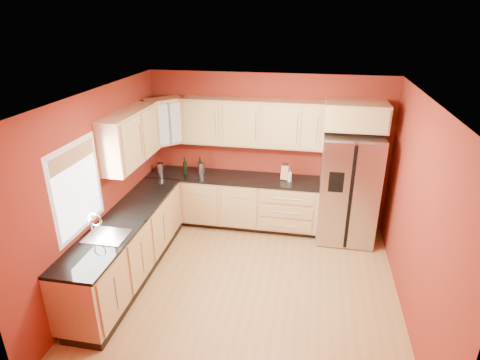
# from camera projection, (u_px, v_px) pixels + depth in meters

# --- Properties ---
(floor) EXTENTS (4.00, 4.00, 0.00)m
(floor) POSITION_uv_depth(u_px,v_px,m) (247.00, 288.00, 5.49)
(floor) COLOR #A87C41
(floor) RESTS_ON ground
(ceiling) EXTENTS (4.00, 4.00, 0.00)m
(ceiling) POSITION_uv_depth(u_px,v_px,m) (249.00, 98.00, 4.47)
(ceiling) COLOR silver
(ceiling) RESTS_ON wall_back
(wall_back) EXTENTS (4.00, 0.04, 2.60)m
(wall_back) POSITION_uv_depth(u_px,v_px,m) (268.00, 151.00, 6.79)
(wall_back) COLOR maroon
(wall_back) RESTS_ON floor
(wall_front) EXTENTS (4.00, 0.04, 2.60)m
(wall_front) POSITION_uv_depth(u_px,v_px,m) (206.00, 312.00, 3.17)
(wall_front) COLOR maroon
(wall_front) RESTS_ON floor
(wall_left) EXTENTS (0.04, 4.00, 2.60)m
(wall_left) POSITION_uv_depth(u_px,v_px,m) (100.00, 190.00, 5.32)
(wall_left) COLOR maroon
(wall_left) RESTS_ON floor
(wall_right) EXTENTS (0.04, 4.00, 2.60)m
(wall_right) POSITION_uv_depth(u_px,v_px,m) (418.00, 216.00, 4.64)
(wall_right) COLOR maroon
(wall_right) RESTS_ON floor
(base_cabinets_back) EXTENTS (2.90, 0.60, 0.88)m
(base_cabinets_back) POSITION_uv_depth(u_px,v_px,m) (233.00, 202.00, 6.95)
(base_cabinets_back) COLOR #B07B55
(base_cabinets_back) RESTS_ON floor
(base_cabinets_left) EXTENTS (0.60, 2.80, 0.88)m
(base_cabinets_left) POSITION_uv_depth(u_px,v_px,m) (128.00, 248.00, 5.60)
(base_cabinets_left) COLOR #B07B55
(base_cabinets_left) RESTS_ON floor
(countertop_back) EXTENTS (2.90, 0.62, 0.04)m
(countertop_back) POSITION_uv_depth(u_px,v_px,m) (232.00, 178.00, 6.76)
(countertop_back) COLOR black
(countertop_back) RESTS_ON base_cabinets_back
(countertop_left) EXTENTS (0.62, 2.80, 0.04)m
(countertop_left) POSITION_uv_depth(u_px,v_px,m) (125.00, 219.00, 5.42)
(countertop_left) COLOR black
(countertop_left) RESTS_ON base_cabinets_left
(upper_cabinets_back) EXTENTS (2.30, 0.33, 0.75)m
(upper_cabinets_back) POSITION_uv_depth(u_px,v_px,m) (252.00, 123.00, 6.48)
(upper_cabinets_back) COLOR #B07B55
(upper_cabinets_back) RESTS_ON wall_back
(upper_cabinets_left) EXTENTS (0.33, 1.35, 0.75)m
(upper_cabinets_left) POSITION_uv_depth(u_px,v_px,m) (131.00, 137.00, 5.74)
(upper_cabinets_left) COLOR #B07B55
(upper_cabinets_left) RESTS_ON wall_left
(corner_upper_cabinet) EXTENTS (0.67, 0.67, 0.75)m
(corner_upper_cabinet) POSITION_uv_depth(u_px,v_px,m) (165.00, 121.00, 6.57)
(corner_upper_cabinet) COLOR #B07B55
(corner_upper_cabinet) RESTS_ON wall_back
(over_fridge_cabinet) EXTENTS (0.92, 0.60, 0.40)m
(over_fridge_cabinet) POSITION_uv_depth(u_px,v_px,m) (356.00, 116.00, 6.00)
(over_fridge_cabinet) COLOR #B07B55
(over_fridge_cabinet) RESTS_ON wall_back
(refrigerator) EXTENTS (0.90, 0.75, 1.78)m
(refrigerator) POSITION_uv_depth(u_px,v_px,m) (348.00, 188.00, 6.38)
(refrigerator) COLOR #B3B3B8
(refrigerator) RESTS_ON floor
(window) EXTENTS (0.03, 0.90, 1.00)m
(window) POSITION_uv_depth(u_px,v_px,m) (77.00, 188.00, 4.77)
(window) COLOR white
(window) RESTS_ON wall_left
(sink_faucet) EXTENTS (0.50, 0.42, 0.30)m
(sink_faucet) POSITION_uv_depth(u_px,v_px,m) (105.00, 226.00, 4.90)
(sink_faucet) COLOR white
(sink_faucet) RESTS_ON countertop_left
(canister_left) EXTENTS (0.12, 0.12, 0.19)m
(canister_left) POSITION_uv_depth(u_px,v_px,m) (201.00, 168.00, 6.84)
(canister_left) COLOR #B3B3B8
(canister_left) RESTS_ON countertop_back
(canister_right) EXTENTS (0.15, 0.15, 0.18)m
(canister_right) POSITION_uv_depth(u_px,v_px,m) (160.00, 168.00, 6.86)
(canister_right) COLOR #B3B3B8
(canister_right) RESTS_ON countertop_back
(wine_bottle_a) EXTENTS (0.08, 0.08, 0.30)m
(wine_bottle_a) POSITION_uv_depth(u_px,v_px,m) (185.00, 166.00, 6.80)
(wine_bottle_a) COLOR black
(wine_bottle_a) RESTS_ON countertop_back
(wine_bottle_b) EXTENTS (0.08, 0.08, 0.30)m
(wine_bottle_b) POSITION_uv_depth(u_px,v_px,m) (200.00, 165.00, 6.82)
(wine_bottle_b) COLOR black
(wine_bottle_b) RESTS_ON countertop_back
(knife_block) EXTENTS (0.14, 0.13, 0.24)m
(knife_block) POSITION_uv_depth(u_px,v_px,m) (285.00, 172.00, 6.61)
(knife_block) COLOR tan
(knife_block) RESTS_ON countertop_back
(soap_dispenser) EXTENTS (0.08, 0.08, 0.19)m
(soap_dispenser) POSITION_uv_depth(u_px,v_px,m) (290.00, 176.00, 6.52)
(soap_dispenser) COLOR silver
(soap_dispenser) RESTS_ON countertop_back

